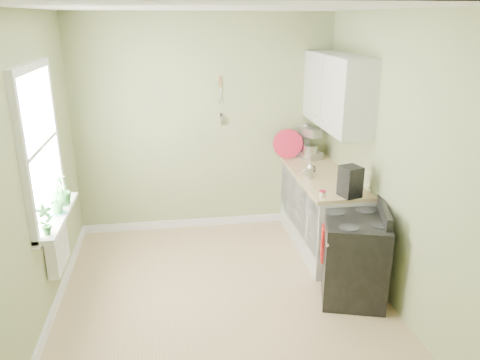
{
  "coord_description": "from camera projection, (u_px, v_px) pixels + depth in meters",
  "views": [
    {
      "loc": [
        -0.43,
        -3.91,
        2.63
      ],
      "look_at": [
        0.25,
        0.55,
        1.05
      ],
      "focal_mm": 35.0,
      "sensor_mm": 36.0,
      "label": 1
    }
  ],
  "objects": [
    {
      "name": "wall_left",
      "position": [
        30.0,
        179.0,
        3.91
      ],
      "size": [
        0.02,
        3.6,
        2.7
      ],
      "primitive_type": "cube",
      "color": "#939D6B",
      "rests_on": "floor"
    },
    {
      "name": "wall_back",
      "position": [
        205.0,
        126.0,
        5.83
      ],
      "size": [
        3.2,
        0.02,
        2.7
      ],
      "primitive_type": "cube",
      "color": "#939D6B",
      "rests_on": "floor"
    },
    {
      "name": "upper_cabinets",
      "position": [
        337.0,
        91.0,
        5.2
      ],
      "size": [
        0.35,
        1.4,
        0.8
      ],
      "primitive_type": "cube",
      "color": "silver",
      "rests_on": "wall_right"
    },
    {
      "name": "plant_a",
      "position": [
        45.0,
        220.0,
        3.88
      ],
      "size": [
        0.17,
        0.16,
        0.27
      ],
      "primitive_type": "imported",
      "rotation": [
        0.0,
        0.0,
        0.56
      ],
      "color": "#29632A",
      "rests_on": "window_sill"
    },
    {
      "name": "ceiling",
      "position": [
        219.0,
        6.0,
        3.69
      ],
      "size": [
        3.2,
        3.6,
        0.02
      ],
      "primitive_type": "cube",
      "color": "white",
      "rests_on": "wall_back"
    },
    {
      "name": "countertop",
      "position": [
        323.0,
        176.0,
        5.41
      ],
      "size": [
        0.64,
        1.6,
        0.04
      ],
      "primitive_type": "cube",
      "color": "tan",
      "rests_on": "base_cabinets"
    },
    {
      "name": "stove",
      "position": [
        354.0,
        257.0,
        4.54
      ],
      "size": [
        0.77,
        0.82,
        0.95
      ],
      "color": "black",
      "rests_on": "floor"
    },
    {
      "name": "wall_utensils",
      "position": [
        221.0,
        109.0,
        5.76
      ],
      "size": [
        0.02,
        0.14,
        0.58
      ],
      "color": "tan",
      "rests_on": "wall_back"
    },
    {
      "name": "jar",
      "position": [
        322.0,
        194.0,
        4.7
      ],
      "size": [
        0.07,
        0.07,
        0.08
      ],
      "color": "beige",
      "rests_on": "countertop"
    },
    {
      "name": "radiator",
      "position": [
        58.0,
        250.0,
        4.41
      ],
      "size": [
        0.12,
        0.5,
        0.35
      ],
      "primitive_type": "cube",
      "color": "white",
      "rests_on": "wall_left"
    },
    {
      "name": "coffee_maker",
      "position": [
        350.0,
        182.0,
        4.7
      ],
      "size": [
        0.23,
        0.24,
        0.31
      ],
      "color": "black",
      "rests_on": "countertop"
    },
    {
      "name": "plant_c",
      "position": [
        61.0,
        190.0,
        4.52
      ],
      "size": [
        0.19,
        0.19,
        0.31
      ],
      "primitive_type": "imported",
      "rotation": [
        0.0,
        0.0,
        4.8
      ],
      "color": "#29632A",
      "rests_on": "window_sill"
    },
    {
      "name": "base_cabinets",
      "position": [
        321.0,
        212.0,
        5.56
      ],
      "size": [
        0.6,
        1.6,
        0.87
      ],
      "primitive_type": "cube",
      "color": "silver",
      "rests_on": "floor"
    },
    {
      "name": "plant_b",
      "position": [
        57.0,
        200.0,
        4.31
      ],
      "size": [
        0.15,
        0.17,
        0.27
      ],
      "primitive_type": "imported",
      "rotation": [
        0.0,
        0.0,
        1.74
      ],
      "color": "#29632A",
      "rests_on": "window_sill"
    },
    {
      "name": "kettle",
      "position": [
        309.0,
        171.0,
        5.24
      ],
      "size": [
        0.17,
        0.1,
        0.17
      ],
      "color": "silver",
      "rests_on": "countertop"
    },
    {
      "name": "window",
      "position": [
        39.0,
        147.0,
        4.12
      ],
      "size": [
        0.06,
        1.14,
        1.44
      ],
      "color": "white",
      "rests_on": "wall_left"
    },
    {
      "name": "wall_right",
      "position": [
        393.0,
        162.0,
        4.37
      ],
      "size": [
        0.02,
        3.6,
        2.7
      ],
      "primitive_type": "cube",
      "color": "#939D6B",
      "rests_on": "floor"
    },
    {
      "name": "red_tray",
      "position": [
        288.0,
        144.0,
        5.97
      ],
      "size": [
        0.38,
        0.12,
        0.38
      ],
      "primitive_type": "cylinder",
      "rotation": [
        1.45,
        0.0,
        -0.15
      ],
      "color": "#A41731",
      "rests_on": "countertop"
    },
    {
      "name": "stand_mixer",
      "position": [
        309.0,
        143.0,
        6.0
      ],
      "size": [
        0.33,
        0.41,
        0.44
      ],
      "color": "#B2B2B7",
      "rests_on": "countertop"
    },
    {
      "name": "window_sill",
      "position": [
        58.0,
        216.0,
        4.35
      ],
      "size": [
        0.18,
        1.14,
        0.04
      ],
      "primitive_type": "cube",
      "color": "white",
      "rests_on": "wall_left"
    },
    {
      "name": "floor",
      "position": [
        223.0,
        302.0,
        4.58
      ],
      "size": [
        3.2,
        3.6,
        0.02
      ],
      "primitive_type": "cube",
      "color": "tan",
      "rests_on": "ground"
    }
  ]
}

